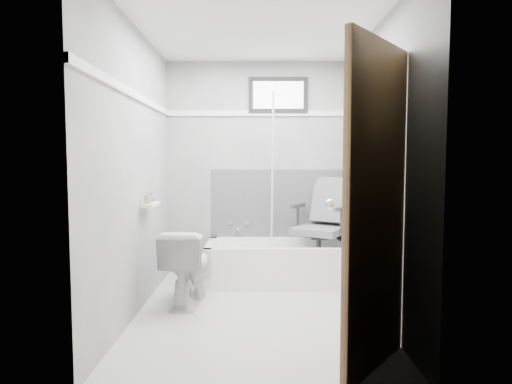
{
  "coord_description": "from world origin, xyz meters",
  "views": [
    {
      "loc": [
        -0.01,
        -3.56,
        1.28
      ],
      "look_at": [
        0.0,
        0.35,
        1.0
      ],
      "focal_mm": 30.0,
      "sensor_mm": 36.0,
      "label": 1
    }
  ],
  "objects_px": {
    "bathtub": "(277,262)",
    "toilet": "(187,266)",
    "soap_bottle_a": "(147,198)",
    "soap_bottle_b": "(151,197)",
    "office_chair": "(319,223)",
    "door": "(439,214)"
  },
  "relations": [
    {
      "from": "office_chair",
      "to": "door",
      "type": "height_order",
      "value": "door"
    },
    {
      "from": "toilet",
      "to": "soap_bottle_b",
      "type": "bearing_deg",
      "value": 1.46
    },
    {
      "from": "soap_bottle_a",
      "to": "soap_bottle_b",
      "type": "bearing_deg",
      "value": 90.0
    },
    {
      "from": "toilet",
      "to": "soap_bottle_b",
      "type": "relative_size",
      "value": 8.14
    },
    {
      "from": "office_chair",
      "to": "toilet",
      "type": "height_order",
      "value": "office_chair"
    },
    {
      "from": "office_chair",
      "to": "door",
      "type": "bearing_deg",
      "value": -50.58
    },
    {
      "from": "bathtub",
      "to": "toilet",
      "type": "bearing_deg",
      "value": -140.9
    },
    {
      "from": "office_chair",
      "to": "soap_bottle_a",
      "type": "bearing_deg",
      "value": -120.22
    },
    {
      "from": "soap_bottle_a",
      "to": "door",
      "type": "bearing_deg",
      "value": -36.11
    },
    {
      "from": "bathtub",
      "to": "toilet",
      "type": "height_order",
      "value": "toilet"
    },
    {
      "from": "door",
      "to": "soap_bottle_a",
      "type": "xyz_separation_m",
      "value": [
        -1.92,
        1.4,
        -0.03
      ]
    },
    {
      "from": "office_chair",
      "to": "toilet",
      "type": "bearing_deg",
      "value": -118.48
    },
    {
      "from": "toilet",
      "to": "soap_bottle_a",
      "type": "bearing_deg",
      "value": 25.61
    },
    {
      "from": "office_chair",
      "to": "soap_bottle_b",
      "type": "bearing_deg",
      "value": -124.23
    },
    {
      "from": "soap_bottle_a",
      "to": "soap_bottle_b",
      "type": "distance_m",
      "value": 0.14
    },
    {
      "from": "toilet",
      "to": "soap_bottle_a",
      "type": "height_order",
      "value": "soap_bottle_a"
    },
    {
      "from": "office_chair",
      "to": "toilet",
      "type": "relative_size",
      "value": 1.46
    },
    {
      "from": "office_chair",
      "to": "door",
      "type": "relative_size",
      "value": 0.5
    },
    {
      "from": "door",
      "to": "soap_bottle_a",
      "type": "height_order",
      "value": "door"
    },
    {
      "from": "bathtub",
      "to": "toilet",
      "type": "relative_size",
      "value": 2.21
    },
    {
      "from": "toilet",
      "to": "door",
      "type": "relative_size",
      "value": 0.34
    },
    {
      "from": "office_chair",
      "to": "toilet",
      "type": "distance_m",
      "value": 1.52
    }
  ]
}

